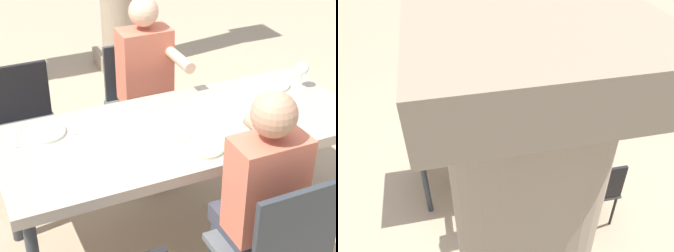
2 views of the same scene
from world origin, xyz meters
TOP-DOWN VIEW (x-y plane):
  - ground_plane at (0.00, 0.00)m, footprint 16.00×16.00m
  - dining_table at (0.00, 0.00)m, footprint 2.04×0.84m
  - chair_west_north at (-0.74, 0.84)m, footprint 0.44×0.44m
  - chair_mid_north at (0.07, 0.84)m, footprint 0.44×0.44m
  - chair_mid_south at (0.07, -0.85)m, footprint 0.44×0.44m
  - diner_woman_green at (0.07, 0.66)m, footprint 0.35×0.49m
  - diner_man_white at (0.07, -0.65)m, footprint 0.35×0.49m
  - plate_0 at (-0.72, 0.24)m, footprint 0.24×0.24m
  - fork_0 at (-0.87, 0.24)m, footprint 0.03×0.17m
  - spoon_0 at (-0.57, 0.24)m, footprint 0.03×0.17m
  - plate_1 at (-0.01, -0.25)m, footprint 0.22×0.22m
  - fork_1 at (-0.16, -0.25)m, footprint 0.02×0.17m
  - spoon_1 at (0.14, -0.25)m, footprint 0.03×0.17m
  - plate_2 at (0.72, 0.24)m, footprint 0.24×0.24m
  - wine_glass_2 at (0.88, 0.14)m, footprint 0.08×0.08m
  - fork_2 at (0.57, 0.24)m, footprint 0.03×0.17m
  - spoon_2 at (0.87, 0.24)m, footprint 0.03×0.17m

SIDE VIEW (x-z plane):
  - ground_plane at x=0.00m, z-range 0.00..0.00m
  - chair_west_north at x=-0.74m, z-range 0.07..0.93m
  - chair_mid_north at x=0.07m, z-range 0.08..0.95m
  - chair_mid_south at x=0.07m, z-range 0.06..1.01m
  - diner_woman_green at x=0.07m, z-range 0.04..1.31m
  - diner_man_white at x=0.07m, z-range 0.04..1.32m
  - dining_table at x=0.00m, z-range 0.31..1.06m
  - fork_0 at x=-0.87m, z-range 0.75..0.75m
  - spoon_0 at x=-0.57m, z-range 0.75..0.75m
  - fork_1 at x=-0.16m, z-range 0.75..0.75m
  - spoon_1 at x=0.14m, z-range 0.75..0.75m
  - fork_2 at x=0.57m, z-range 0.75..0.75m
  - spoon_2 at x=0.87m, z-range 0.75..0.75m
  - plate_2 at x=0.72m, z-range 0.75..0.76m
  - plate_0 at x=-0.72m, z-range 0.75..0.76m
  - plate_1 at x=-0.01m, z-range 0.75..0.76m
  - wine_glass_2 at x=0.88m, z-range 0.79..0.96m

